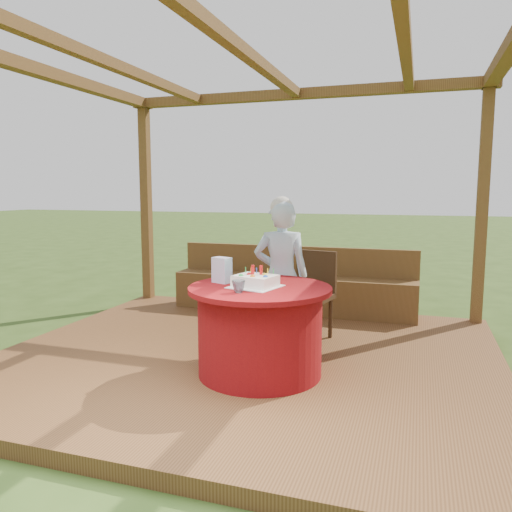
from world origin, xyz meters
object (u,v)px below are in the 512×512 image
Objects in this scene: table at (260,330)px; drinking_glass at (239,286)px; gift_bag at (222,270)px; bench at (293,290)px; elderly_woman at (281,274)px; birthday_cake at (255,281)px; chair at (311,290)px.

drinking_glass is at bearing -105.85° from table.
gift_bag is at bearing 170.48° from table.
bench is at bearing 107.76° from gift_bag.
elderly_woman reaches higher than birthday_cake.
drinking_glass is at bearing -100.69° from chair.
table is at bearing 74.15° from drinking_glass.
bench is at bearing 99.66° from elderly_woman.
drinking_glass reaches higher than table.
chair is 1.22m from birthday_cake.
birthday_cake is (-0.02, -0.73, 0.06)m from elderly_woman.
gift_bag reaches higher than birthday_cake.
bench is at bearing 113.42° from chair.
bench is at bearing 96.92° from table.
birthday_cake is at bearing -100.46° from chair.
birthday_cake reaches higher than table.
drinking_glass is at bearing -101.78° from birthday_cake.
birthday_cake is at bearing -130.26° from table.
gift_bag is (-0.34, -0.63, 0.11)m from elderly_woman.
birthday_cake is at bearing -83.91° from bench.
bench is 29.52× the size of drinking_glass.
birthday_cake is 2.03× the size of gift_bag.
bench is 2.07× the size of elderly_woman.
bench is 2.51m from drinking_glass.
table is at bearing 10.70° from gift_bag.
chair reaches higher than drinking_glass.
gift_bag is at bearing 128.73° from drinking_glass.
elderly_woman is 0.98m from drinking_glass.
bench is 6.91× the size of birthday_cake.
gift_bag is 0.44m from drinking_glass.
birthday_cake is at bearing 4.33° from gift_bag.
elderly_woman reaches higher than table.
elderly_woman is at bearing 86.02° from drinking_glass.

